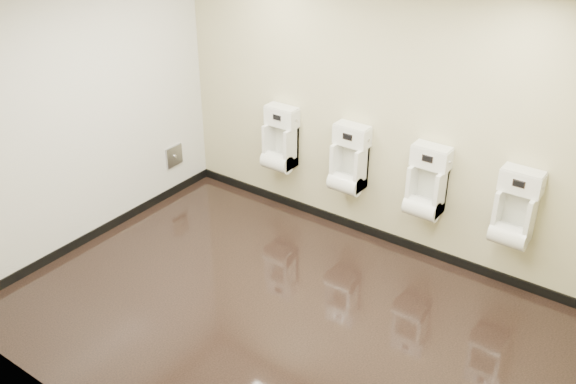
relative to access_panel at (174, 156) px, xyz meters
The scene contains 13 objects.
ground 2.80m from the access_panel, 25.81° to the right, with size 5.00×3.50×0.00m, color black.
ceiling 3.59m from the access_panel, 25.81° to the right, with size 5.00×3.50×0.00m, color white.
back_wall 2.70m from the access_panel, 12.50° to the left, with size 5.00×0.02×2.80m, color #C3BE91.
front_wall 3.96m from the access_panel, 49.93° to the right, with size 5.00×0.02×2.80m, color #C3BE91.
left_wall 1.50m from the access_panel, 90.87° to the right, with size 0.02×3.50×2.80m, color #C3BE91.
tile_overlay_left 1.50m from the access_panel, 90.63° to the right, with size 0.01×3.50×2.80m, color white.
skirting_back 2.58m from the access_panel, 12.23° to the left, with size 5.00×0.02×0.10m, color black.
skirting_left 1.28m from the access_panel, 90.30° to the right, with size 0.02×3.50×0.10m, color black.
access_panel is the anchor object (origin of this frame).
urinal_0 1.39m from the access_panel, 18.26° to the left, with size 0.39×0.29×0.72m.
urinal_1 2.24m from the access_panel, 10.97° to the left, with size 0.39×0.29×0.72m.
urinal_2 3.11m from the access_panel, ahead, with size 0.39×0.29×0.72m.
urinal_3 3.97m from the access_panel, ahead, with size 0.39×0.29×0.72m.
Camera 1 is at (2.70, -3.67, 3.82)m, focal length 40.00 mm.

